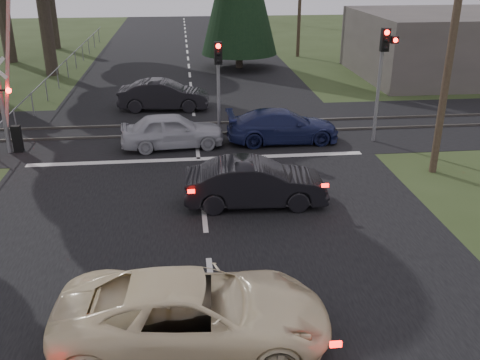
{
  "coord_description": "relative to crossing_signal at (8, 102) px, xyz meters",
  "views": [
    {
      "loc": [
        -0.48,
        -11.3,
        7.37
      ],
      "look_at": [
        1.06,
        2.92,
        1.3
      ],
      "focal_mm": 40.0,
      "sensor_mm": 36.0,
      "label": 1
    }
  ],
  "objects": [
    {
      "name": "dark_hatchback",
      "position": [
        8.92,
        -5.84,
        -1.33
      ],
      "size": [
        4.48,
        1.7,
        1.46
      ],
      "primitive_type": "imported",
      "rotation": [
        0.0,
        0.0,
        1.54
      ],
      "color": "black",
      "rests_on": "ground"
    },
    {
      "name": "rail_far",
      "position": [
        7.27,
        3.01,
        -2.01
      ],
      "size": [
        120.0,
        0.12,
        0.1
      ],
      "primitive_type": "cube",
      "color": "#59544C",
      "rests_on": "ground"
    },
    {
      "name": "cream_coupe",
      "position": [
        6.82,
        -12.29,
        -1.3
      ],
      "size": [
        5.61,
        2.84,
        1.52
      ],
      "primitive_type": "imported",
      "rotation": [
        0.0,
        0.0,
        1.51
      ],
      "color": "beige",
      "rests_on": "ground"
    },
    {
      "name": "utility_pole_near",
      "position": [
        15.77,
        -3.79,
        2.67
      ],
      "size": [
        1.8,
        0.26,
        9.0
      ],
      "color": "#4C3D2D",
      "rests_on": "ground"
    },
    {
      "name": "building_right",
      "position": [
        25.27,
        12.21,
        -0.06
      ],
      "size": [
        14.0,
        10.0,
        4.0
      ],
      "primitive_type": "cube",
      "color": "#59514C",
      "rests_on": "ground"
    },
    {
      "name": "stop_line",
      "position": [
        7.27,
        -1.59,
        -2.05
      ],
      "size": [
        13.0,
        0.35,
        0.0
      ],
      "primitive_type": "cube",
      "color": "silver",
      "rests_on": "ground"
    },
    {
      "name": "traffic_signal_right",
      "position": [
        14.82,
        -0.31,
        1.26
      ],
      "size": [
        0.68,
        0.48,
        4.7
      ],
      "color": "slate",
      "rests_on": "ground"
    },
    {
      "name": "rail_near",
      "position": [
        7.27,
        1.41,
        -2.01
      ],
      "size": [
        120.0,
        0.12,
        0.1
      ],
      "primitive_type": "cube",
      "color": "#59544C",
      "rests_on": "ground"
    },
    {
      "name": "dark_car_far",
      "position": [
        5.81,
        5.82,
        -1.31
      ],
      "size": [
        4.65,
        1.95,
        1.49
      ],
      "primitive_type": "imported",
      "rotation": [
        0.0,
        0.0,
        1.49
      ],
      "color": "black",
      "rests_on": "ground"
    },
    {
      "name": "ground",
      "position": [
        7.27,
        -9.79,
        -2.06
      ],
      "size": [
        120.0,
        120.0,
        0.0
      ],
      "primitive_type": "plane",
      "color": "#2E3C1B",
      "rests_on": "ground"
    },
    {
      "name": "rail_corridor",
      "position": [
        7.27,
        2.21,
        -2.05
      ],
      "size": [
        120.0,
        8.0,
        0.01
      ],
      "primitive_type": "cube",
      "color": "black",
      "rests_on": "ground"
    },
    {
      "name": "blue_sedan",
      "position": [
        10.9,
        0.16,
        -1.37
      ],
      "size": [
        4.73,
        1.96,
        1.37
      ],
      "primitive_type": "imported",
      "rotation": [
        0.0,
        0.0,
        1.58
      ],
      "color": "#181E49",
      "rests_on": "ground"
    },
    {
      "name": "fence_left",
      "position": [
        -0.53,
        12.71,
        -2.06
      ],
      "size": [
        0.1,
        36.0,
        1.2
      ],
      "primitive_type": null,
      "color": "slate",
      "rests_on": "ground"
    },
    {
      "name": "crossing_signal",
      "position": [
        0.0,
        0.0,
        0.0
      ],
      "size": [
        1.62,
        0.38,
        6.96
      ],
      "color": "slate",
      "rests_on": "ground"
    },
    {
      "name": "silver_car",
      "position": [
        6.29,
        -0.05,
        -1.35
      ],
      "size": [
        4.3,
        2.03,
        1.42
      ],
      "primitive_type": "imported",
      "rotation": [
        0.0,
        0.0,
        1.66
      ],
      "color": "#ACADB4",
      "rests_on": "ground"
    },
    {
      "name": "road",
      "position": [
        7.27,
        0.21,
        -2.05
      ],
      "size": [
        14.0,
        100.0,
        0.01
      ],
      "primitive_type": "cube",
      "color": "black",
      "rests_on": "ground"
    },
    {
      "name": "traffic_signal_center",
      "position": [
        8.27,
        0.89,
        0.75
      ],
      "size": [
        0.32,
        0.48,
        4.1
      ],
      "color": "slate",
      "rests_on": "ground"
    }
  ]
}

